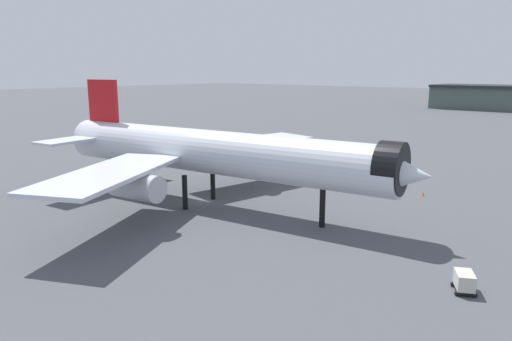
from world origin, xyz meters
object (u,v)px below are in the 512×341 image
Objects in this scene: service_truck_front at (152,156)px; baggage_cart_trailing at (464,282)px; traffic_cone_wingtip at (423,194)px; airliner_near_gate at (211,153)px; traffic_cone_near_nose at (345,166)px.

baggage_cart_trailing is at bearing -66.62° from service_truck_front.
airliner_near_gate is at bearing -128.39° from traffic_cone_wingtip.
traffic_cone_near_nose is at bearing 80.87° from airliner_near_gate.
airliner_near_gate is 79.70× the size of traffic_cone_near_nose.
baggage_cart_trailing is 34.25m from traffic_cone_wingtip.
service_truck_front is 2.02× the size of baggage_cart_trailing.
service_truck_front is at bearing 148.02° from airliner_near_gate.
airliner_near_gate reaches higher than service_truck_front.
traffic_cone_near_nose is at bearing -18.25° from service_truck_front.
traffic_cone_near_nose is (-36.93, 40.77, -0.59)m from baggage_cart_trailing.
service_truck_front is (-33.55, 14.16, -6.31)m from airliner_near_gate.
traffic_cone_wingtip is at bearing 42.51° from airliner_near_gate.
traffic_cone_near_nose is (0.02, 36.69, -7.51)m from airliner_near_gate.
service_truck_front reaches higher than baggage_cart_trailing.
airliner_near_gate is 10.61× the size of service_truck_front.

